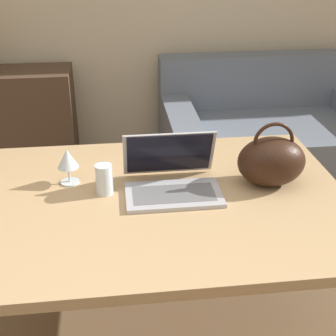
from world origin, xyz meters
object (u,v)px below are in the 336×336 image
at_px(handbag, 271,161).
at_px(laptop, 171,175).
at_px(drinking_glass, 104,179).
at_px(couch, 267,136).
at_px(wine_glass, 68,160).

bearing_deg(handbag, laptop, 178.26).
height_order(laptop, drinking_glass, laptop).
distance_m(laptop, handbag, 0.39).
bearing_deg(laptop, couch, 59.12).
xyz_separation_m(drinking_glass, wine_glass, (-0.14, 0.10, 0.04)).
bearing_deg(laptop, handbag, -1.74).
height_order(couch, laptop, laptop).
distance_m(couch, wine_glass, 2.04).
bearing_deg(drinking_glass, couch, 52.69).
xyz_separation_m(laptop, handbag, (0.39, -0.01, 0.04)).
height_order(couch, wine_glass, wine_glass).
bearing_deg(couch, laptop, -120.88).
relative_size(wine_glass, handbag, 0.54).
distance_m(drinking_glass, handbag, 0.65).
bearing_deg(laptop, wine_glass, 167.12).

